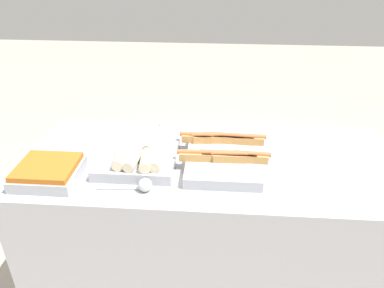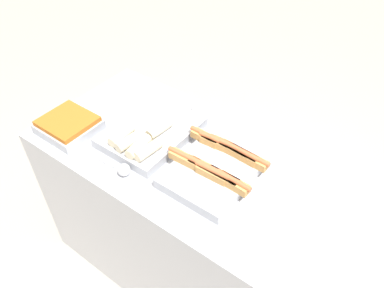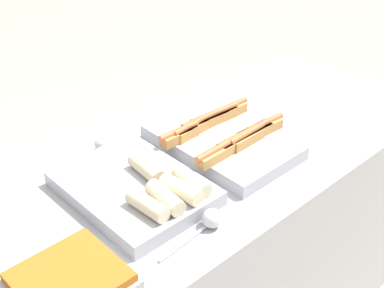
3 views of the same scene
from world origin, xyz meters
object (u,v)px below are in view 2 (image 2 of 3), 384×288
Objects in this scene: serving_spoon_near at (122,169)px; serving_spoon_far at (194,110)px; tray_wraps at (150,133)px; tray_side_front at (69,125)px; tray_hotdogs at (219,164)px.

serving_spoon_far is (0.00, 0.54, -0.00)m from serving_spoon_near.
tray_wraps is at bearing 103.15° from serving_spoon_near.
tray_side_front is 1.13× the size of serving_spoon_far.
serving_spoon_near is at bearing -90.01° from serving_spoon_far.
serving_spoon_near is 1.00× the size of serving_spoon_far.
tray_hotdogs and tray_wraps have the same top height.
tray_hotdogs is at bearing 39.42° from serving_spoon_near.
serving_spoon_near is (-0.33, -0.27, -0.01)m from tray_hotdogs.
serving_spoon_far is (-0.33, 0.27, -0.01)m from tray_hotdogs.
tray_hotdogs is 0.42m from serving_spoon_far.
tray_hotdogs is at bearing -38.91° from serving_spoon_far.
serving_spoon_far is at bearing 89.99° from serving_spoon_near.
tray_hotdogs is 0.43m from serving_spoon_near.
tray_side_front is at bearing -131.23° from serving_spoon_far.
tray_side_front is 1.13× the size of serving_spoon_near.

